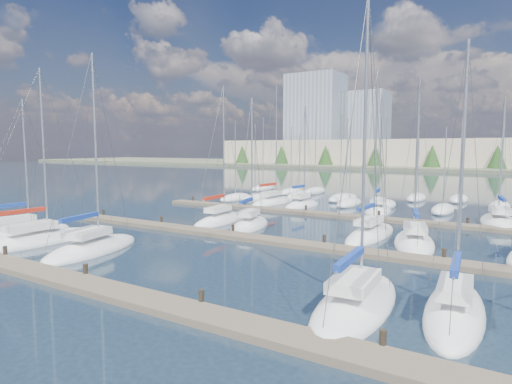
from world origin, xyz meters
The scene contains 19 objects.
ground centered at (0.00, 60.00, 0.00)m, with size 400.00×400.00×0.00m, color #1F2F3E.
dock_near centered at (0.00, 2.01, 0.15)m, with size 44.00×1.93×1.10m.
dock_mid centered at (0.00, 16.01, 0.15)m, with size 44.00×1.93×1.10m.
dock_far centered at (0.00, 30.01, 0.15)m, with size 44.00×1.93×1.10m.
sailboat_a centered at (-18.71, 7.69, 0.18)m, with size 3.37×8.37×11.78m.
sailboat_i centered at (-8.36, 21.07, 0.19)m, with size 2.92×8.48×13.67m.
sailboat_p centered at (2.62, 35.48, 0.18)m, with size 4.09×8.45×13.74m.
sailboat_l centered at (9.43, 20.84, 0.18)m, with size 4.77×8.94×12.90m.
sailboat_j centered at (-4.59, 20.38, 0.18)m, with size 4.07×7.54×12.24m.
sailboat_k centered at (5.79, 22.11, 0.19)m, with size 2.77×9.33×13.98m.
sailboat_b centered at (-14.74, 6.69, 0.17)m, with size 3.54×10.23×13.68m.
sailboat_c centered at (-9.12, 7.23, 0.18)m, with size 4.94×9.08×14.22m.
sailboat_e centered at (9.83, 6.57, 0.18)m, with size 3.54×9.45×14.58m.
sailboat_q centered at (14.34, 34.09, 0.17)m, with size 4.34×9.01×12.48m.
sailboat_o centered at (-6.42, 34.96, 0.19)m, with size 2.96×6.87×12.79m.
sailboat_f centered at (13.69, 7.88, 0.18)m, with size 3.01×8.70×12.30m.
sailboat_n centered at (-10.85, 35.70, 0.19)m, with size 3.24×8.88×15.57m.
distant_boats centered at (-4.34, 43.76, 0.29)m, with size 36.93×20.75×13.30m.
shoreline centered at (-13.29, 149.77, 7.44)m, with size 400.00×60.00×38.00m.
Camera 1 is at (15.70, -11.44, 7.10)m, focal length 30.00 mm.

